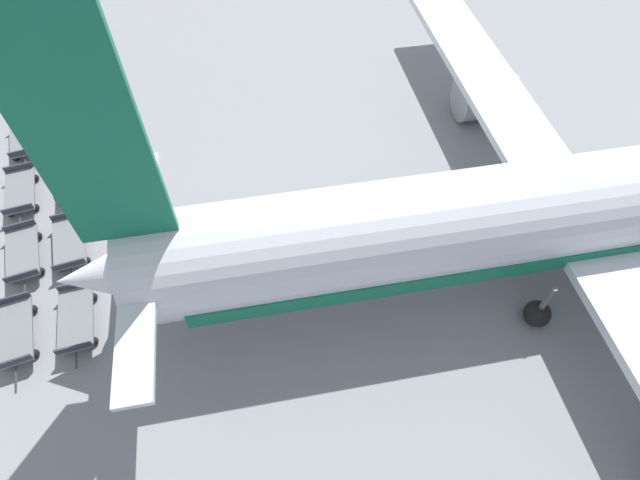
{
  "coord_description": "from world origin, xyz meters",
  "views": [
    {
      "loc": [
        22.52,
        -16.85,
        19.21
      ],
      "look_at": [
        9.64,
        -12.92,
        1.52
      ],
      "focal_mm": 28.0,
      "sensor_mm": 36.0,
      "label": 1
    }
  ],
  "objects_px": {
    "baggage_dolly_row_mid_a_col_b": "(67,131)",
    "baggage_dolly_row_near_col_a": "(25,95)",
    "baggage_dolly_row_mid_a_col_a": "(67,87)",
    "airplane": "(605,204)",
    "baggage_dolly_row_near_col_b": "(24,139)",
    "baggage_dolly_row_near_col_d": "(23,253)",
    "baggage_dolly_row_near_col_c": "(20,191)",
    "baggage_dolly_row_mid_a_col_c": "(72,179)",
    "baggage_dolly_row_mid_a_col_e": "(76,319)",
    "baggage_dolly_row_mid_a_col_d": "(70,242)",
    "baggage_dolly_row_near_col_e": "(15,332)"
  },
  "relations": [
    {
      "from": "baggage_dolly_row_mid_a_col_b",
      "to": "baggage_dolly_row_near_col_b",
      "type": "bearing_deg",
      "value": -90.73
    },
    {
      "from": "baggage_dolly_row_mid_a_col_c",
      "to": "baggage_dolly_row_near_col_c",
      "type": "bearing_deg",
      "value": -87.2
    },
    {
      "from": "baggage_dolly_row_near_col_e",
      "to": "baggage_dolly_row_mid_a_col_c",
      "type": "height_order",
      "value": "same"
    },
    {
      "from": "baggage_dolly_row_near_col_a",
      "to": "baggage_dolly_row_mid_a_col_c",
      "type": "xyz_separation_m",
      "value": [
        8.26,
        2.69,
        0.0
      ]
    },
    {
      "from": "baggage_dolly_row_mid_a_col_c",
      "to": "baggage_dolly_row_mid_a_col_a",
      "type": "bearing_deg",
      "value": -178.17
    },
    {
      "from": "baggage_dolly_row_near_col_d",
      "to": "baggage_dolly_row_mid_a_col_e",
      "type": "distance_m",
      "value": 4.87
    },
    {
      "from": "baggage_dolly_row_near_col_c",
      "to": "baggage_dolly_row_mid_a_col_c",
      "type": "distance_m",
      "value": 2.52
    },
    {
      "from": "baggage_dolly_row_near_col_b",
      "to": "baggage_dolly_row_near_col_e",
      "type": "bearing_deg",
      "value": 1.29
    },
    {
      "from": "airplane",
      "to": "baggage_dolly_row_mid_a_col_c",
      "type": "bearing_deg",
      "value": -116.88
    },
    {
      "from": "baggage_dolly_row_near_col_c",
      "to": "baggage_dolly_row_near_col_d",
      "type": "relative_size",
      "value": 0.99
    },
    {
      "from": "baggage_dolly_row_mid_a_col_e",
      "to": "baggage_dolly_row_near_col_c",
      "type": "bearing_deg",
      "value": -162.45
    },
    {
      "from": "baggage_dolly_row_near_col_b",
      "to": "baggage_dolly_row_mid_a_col_a",
      "type": "distance_m",
      "value": 4.82
    },
    {
      "from": "airplane",
      "to": "baggage_dolly_row_near_col_c",
      "type": "relative_size",
      "value": 11.55
    },
    {
      "from": "airplane",
      "to": "baggage_dolly_row_near_col_a",
      "type": "distance_m",
      "value": 32.19
    },
    {
      "from": "baggage_dolly_row_near_col_e",
      "to": "baggage_dolly_row_mid_a_col_b",
      "type": "relative_size",
      "value": 1.0
    },
    {
      "from": "baggage_dolly_row_mid_a_col_d",
      "to": "baggage_dolly_row_near_col_c",
      "type": "bearing_deg",
      "value": -149.98
    },
    {
      "from": "baggage_dolly_row_near_col_d",
      "to": "baggage_dolly_row_mid_a_col_a",
      "type": "height_order",
      "value": "same"
    },
    {
      "from": "baggage_dolly_row_near_col_e",
      "to": "baggage_dolly_row_mid_a_col_b",
      "type": "distance_m",
      "value": 12.71
    },
    {
      "from": "baggage_dolly_row_near_col_a",
      "to": "baggage_dolly_row_near_col_b",
      "type": "bearing_deg",
      "value": 1.93
    },
    {
      "from": "baggage_dolly_row_mid_a_col_c",
      "to": "baggage_dolly_row_mid_a_col_d",
      "type": "bearing_deg",
      "value": -1.5
    },
    {
      "from": "baggage_dolly_row_near_col_b",
      "to": "baggage_dolly_row_mid_a_col_d",
      "type": "height_order",
      "value": "same"
    },
    {
      "from": "baggage_dolly_row_near_col_b",
      "to": "baggage_dolly_row_near_col_d",
      "type": "height_order",
      "value": "same"
    },
    {
      "from": "baggage_dolly_row_near_col_c",
      "to": "baggage_dolly_row_near_col_b",
      "type": "bearing_deg",
      "value": -179.56
    },
    {
      "from": "baggage_dolly_row_near_col_a",
      "to": "baggage_dolly_row_mid_a_col_a",
      "type": "bearing_deg",
      "value": 91.59
    },
    {
      "from": "baggage_dolly_row_mid_a_col_b",
      "to": "baggage_dolly_row_mid_a_col_e",
      "type": "xyz_separation_m",
      "value": [
        12.63,
        0.4,
        0.0
      ]
    },
    {
      "from": "baggage_dolly_row_mid_a_col_b",
      "to": "baggage_dolly_row_near_col_a",
      "type": "bearing_deg",
      "value": -149.83
    },
    {
      "from": "airplane",
      "to": "baggage_dolly_row_mid_a_col_b",
      "type": "distance_m",
      "value": 27.75
    },
    {
      "from": "baggage_dolly_row_mid_a_col_d",
      "to": "baggage_dolly_row_near_col_b",
      "type": "bearing_deg",
      "value": -163.76
    },
    {
      "from": "baggage_dolly_row_mid_a_col_d",
      "to": "baggage_dolly_row_mid_a_col_e",
      "type": "distance_m",
      "value": 4.3
    },
    {
      "from": "airplane",
      "to": "baggage_dolly_row_mid_a_col_e",
      "type": "relative_size",
      "value": 11.6
    },
    {
      "from": "baggage_dolly_row_near_col_a",
      "to": "airplane",
      "type": "bearing_deg",
      "value": 52.05
    },
    {
      "from": "baggage_dolly_row_mid_a_col_c",
      "to": "baggage_dolly_row_near_col_b",
      "type": "bearing_deg",
      "value": -148.01
    },
    {
      "from": "baggage_dolly_row_mid_a_col_b",
      "to": "baggage_dolly_row_mid_a_col_c",
      "type": "relative_size",
      "value": 1.01
    },
    {
      "from": "baggage_dolly_row_near_col_a",
      "to": "baggage_dolly_row_mid_a_col_d",
      "type": "relative_size",
      "value": 1.0
    },
    {
      "from": "baggage_dolly_row_near_col_b",
      "to": "baggage_dolly_row_near_col_e",
      "type": "xyz_separation_m",
      "value": [
        12.58,
        0.28,
        0.0
      ]
    },
    {
      "from": "airplane",
      "to": "baggage_dolly_row_mid_a_col_b",
      "type": "height_order",
      "value": "airplane"
    },
    {
      "from": "baggage_dolly_row_near_col_c",
      "to": "baggage_dolly_row_mid_a_col_d",
      "type": "bearing_deg",
      "value": 30.02
    },
    {
      "from": "baggage_dolly_row_near_col_d",
      "to": "baggage_dolly_row_mid_a_col_a",
      "type": "xyz_separation_m",
      "value": [
        -12.64,
        1.92,
        0.0
      ]
    },
    {
      "from": "baggage_dolly_row_mid_a_col_b",
      "to": "baggage_dolly_row_near_col_c",
      "type": "bearing_deg",
      "value": -28.6
    },
    {
      "from": "baggage_dolly_row_mid_a_col_a",
      "to": "baggage_dolly_row_near_col_a",
      "type": "bearing_deg",
      "value": -88.41
    },
    {
      "from": "baggage_dolly_row_near_col_b",
      "to": "baggage_dolly_row_near_col_d",
      "type": "xyz_separation_m",
      "value": [
        8.39,
        0.37,
        0.0
      ]
    },
    {
      "from": "baggage_dolly_row_near_col_a",
      "to": "baggage_dolly_row_near_col_c",
      "type": "height_order",
      "value": "same"
    },
    {
      "from": "baggage_dolly_row_mid_a_col_b",
      "to": "baggage_dolly_row_mid_a_col_e",
      "type": "bearing_deg",
      "value": 1.81
    },
    {
      "from": "baggage_dolly_row_near_col_e",
      "to": "baggage_dolly_row_mid_a_col_d",
      "type": "xyz_separation_m",
      "value": [
        -4.22,
        2.15,
        0.0
      ]
    },
    {
      "from": "baggage_dolly_row_near_col_c",
      "to": "baggage_dolly_row_mid_a_col_a",
      "type": "height_order",
      "value": "same"
    },
    {
      "from": "airplane",
      "to": "baggage_dolly_row_near_col_e",
      "type": "distance_m",
      "value": 25.2
    },
    {
      "from": "baggage_dolly_row_near_col_a",
      "to": "baggage_dolly_row_mid_a_col_c",
      "type": "height_order",
      "value": "same"
    },
    {
      "from": "baggage_dolly_row_near_col_d",
      "to": "baggage_dolly_row_mid_a_col_d",
      "type": "xyz_separation_m",
      "value": [
        -0.03,
        2.07,
        0.0
      ]
    },
    {
      "from": "baggage_dolly_row_near_col_d",
      "to": "baggage_dolly_row_mid_a_col_b",
      "type": "xyz_separation_m",
      "value": [
        -8.36,
        1.94,
        0.0
      ]
    },
    {
      "from": "baggage_dolly_row_near_col_a",
      "to": "baggage_dolly_row_mid_a_col_a",
      "type": "distance_m",
      "value": 2.42
    }
  ]
}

